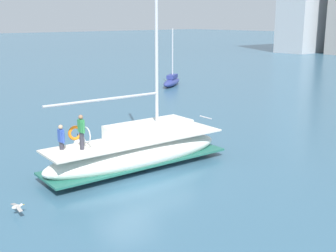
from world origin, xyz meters
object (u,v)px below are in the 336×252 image
at_px(moored_catamaran, 172,81).
at_px(seagull, 17,207).
at_px(main_sailboat, 138,150).
at_px(mooring_buoy, 78,144).

bearing_deg(moored_catamaran, seagull, -51.75).
xyz_separation_m(main_sailboat, mooring_buoy, (-5.27, -0.32, -0.76)).
relative_size(main_sailboat, seagull, 14.74).
bearing_deg(main_sailboat, mooring_buoy, -176.48).
height_order(moored_catamaran, seagull, moored_catamaran).
relative_size(main_sailboat, moored_catamaran, 2.20).
relative_size(main_sailboat, mooring_buoy, 15.70).
bearing_deg(main_sailboat, moored_catamaran, 134.89).
xyz_separation_m(moored_catamaran, seagull, (20.27, -25.72, -0.17)).
distance_m(main_sailboat, seagull, 6.79).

